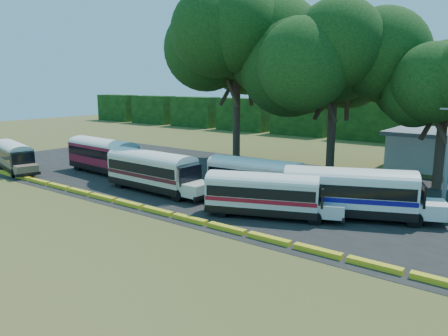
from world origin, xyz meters
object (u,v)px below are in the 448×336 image
Objects in this scene: tree_west at (237,32)px; bus_red at (104,154)px; bus_cream_west at (153,169)px; bus_beige at (14,155)px; bus_white_red at (265,192)px.

bus_red is at bearing -121.64° from tree_west.
tree_west is at bearing 99.19° from bus_cream_west.
bus_cream_west is at bearing 23.03° from bus_beige.
bus_red is 1.03× the size of bus_cream_west.
bus_red reaches higher than bus_cream_west.
tree_west is (7.42, 12.04, 12.08)m from bus_red.
bus_cream_west reaches higher than bus_white_red.
bus_red is 20.45m from bus_white_red.
tree_west is at bearing 62.54° from bus_red.
bus_beige is 26.12m from tree_west.
tree_west is (-1.86, 14.27, 12.15)m from bus_cream_west.
bus_white_red is at bearing -2.90° from bus_red.
tree_west is (-12.87, 14.56, 12.36)m from bus_white_red.
bus_beige is 17.62m from bus_cream_west.
bus_red reaches higher than bus_white_red.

